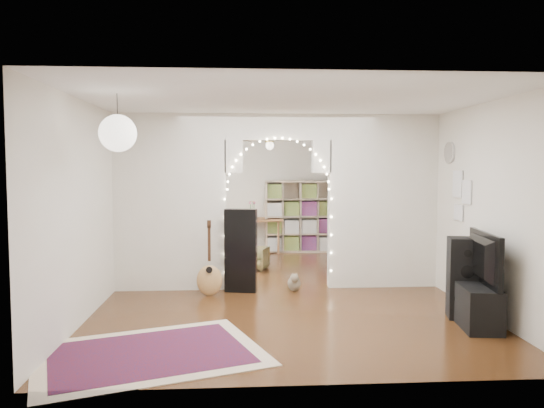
{
  "coord_description": "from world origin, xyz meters",
  "views": [
    {
      "loc": [
        -0.63,
        -8.19,
        1.89
      ],
      "look_at": [
        -0.07,
        0.3,
        1.29
      ],
      "focal_mm": 35.0,
      "sensor_mm": 36.0,
      "label": 1
    }
  ],
  "objects": [
    {
      "name": "picture_frames",
      "position": [
        2.48,
        -1.0,
        1.5
      ],
      "size": [
        0.02,
        0.5,
        0.7
      ],
      "primitive_type": null,
      "color": "white",
      "rests_on": "wall_right"
    },
    {
      "name": "window",
      "position": [
        -2.47,
        1.8,
        1.5
      ],
      "size": [
        0.04,
        1.2,
        1.4
      ],
      "primitive_type": "cube",
      "color": "white",
      "rests_on": "wall_left"
    },
    {
      "name": "ceiling",
      "position": [
        0.0,
        0.0,
        2.7
      ],
      "size": [
        5.0,
        7.5,
        0.02
      ],
      "primitive_type": "cube",
      "color": "white",
      "rests_on": "wall_back"
    },
    {
      "name": "area_rug",
      "position": [
        -1.53,
        -2.89,
        0.01
      ],
      "size": [
        2.63,
        2.3,
        0.02
      ],
      "primitive_type": "cube",
      "rotation": [
        0.0,
        0.0,
        0.34
      ],
      "color": "maroon",
      "rests_on": "floor"
    },
    {
      "name": "wall_right",
      "position": [
        2.5,
        0.0,
        1.35
      ],
      "size": [
        0.02,
        7.5,
        2.7
      ],
      "primitive_type": "cube",
      "color": "silver",
      "rests_on": "floor"
    },
    {
      "name": "dining_chair_right",
      "position": [
        -0.32,
        1.45,
        0.21
      ],
      "size": [
        0.59,
        0.59,
        0.43
      ],
      "primitive_type": "imported",
      "rotation": [
        0.0,
        0.0,
        -0.34
      ],
      "color": "brown",
      "rests_on": "floor"
    },
    {
      "name": "floor",
      "position": [
        0.0,
        0.0,
        0.0
      ],
      "size": [
        7.5,
        7.5,
        0.0
      ],
      "primitive_type": "plane",
      "color": "black",
      "rests_on": "ground"
    },
    {
      "name": "tv",
      "position": [
        2.2,
        -2.12,
        0.81
      ],
      "size": [
        0.29,
        1.08,
        0.62
      ],
      "primitive_type": "imported",
      "rotation": [
        0.0,
        0.0,
        1.43
      ],
      "color": "black",
      "rests_on": "media_console"
    },
    {
      "name": "wall_clock",
      "position": [
        2.48,
        -0.6,
        2.1
      ],
      "size": [
        0.03,
        0.31,
        0.31
      ],
      "primitive_type": "cylinder",
      "rotation": [
        0.0,
        1.57,
        0.0
      ],
      "color": "white",
      "rests_on": "wall_right"
    },
    {
      "name": "wall_back",
      "position": [
        0.0,
        3.75,
        1.35
      ],
      "size": [
        5.0,
        0.02,
        2.7
      ],
      "primitive_type": "cube",
      "color": "silver",
      "rests_on": "floor"
    },
    {
      "name": "bookcase",
      "position": [
        0.76,
        3.5,
        0.79
      ],
      "size": [
        1.58,
        0.56,
        1.59
      ],
      "primitive_type": "cube",
      "rotation": [
        0.0,
        0.0,
        -0.11
      ],
      "color": "tan",
      "rests_on": "floor"
    },
    {
      "name": "fairy_lights",
      "position": [
        0.0,
        -0.13,
        1.55
      ],
      "size": [
        1.64,
        0.04,
        1.6
      ],
      "primitive_type": null,
      "color": "#FFEABF",
      "rests_on": "divider_wall"
    },
    {
      "name": "flower_vase",
      "position": [
        -0.31,
        3.5,
        0.85
      ],
      "size": [
        0.21,
        0.21,
        0.19
      ],
      "primitive_type": "imported",
      "rotation": [
        0.0,
        0.0,
        0.18
      ],
      "color": "white",
      "rests_on": "dining_table"
    },
    {
      "name": "guitar_case",
      "position": [
        -0.58,
        -0.25,
        0.63
      ],
      "size": [
        0.5,
        0.25,
        1.26
      ],
      "primitive_type": "cube",
      "rotation": [
        0.0,
        0.0,
        -0.2
      ],
      "color": "black",
      "rests_on": "floor"
    },
    {
      "name": "dining_table",
      "position": [
        -0.31,
        3.5,
        0.68
      ],
      "size": [
        1.33,
        1.0,
        0.76
      ],
      "rotation": [
        0.0,
        0.0,
        0.18
      ],
      "color": "brown",
      "rests_on": "floor"
    },
    {
      "name": "acoustic_guitar",
      "position": [
        -1.04,
        -0.47,
        0.41
      ],
      "size": [
        0.38,
        0.13,
        0.94
      ],
      "rotation": [
        0.0,
        0.0,
        0.0
      ],
      "color": "#B07646",
      "rests_on": "floor"
    },
    {
      "name": "wall_left",
      "position": [
        -2.5,
        0.0,
        1.35
      ],
      "size": [
        0.02,
        7.5,
        2.7
      ],
      "primitive_type": "cube",
      "color": "silver",
      "rests_on": "floor"
    },
    {
      "name": "dining_chair_left",
      "position": [
        -0.94,
        2.5,
        0.25
      ],
      "size": [
        0.61,
        0.62,
        0.5
      ],
      "primitive_type": "imported",
      "rotation": [
        0.0,
        0.0,
        -0.15
      ],
      "color": "brown",
      "rests_on": "floor"
    },
    {
      "name": "tabby_cat",
      "position": [
        0.23,
        -0.27,
        0.13
      ],
      "size": [
        0.22,
        0.47,
        0.31
      ],
      "rotation": [
        0.0,
        0.0,
        -0.07
      ],
      "color": "brown",
      "rests_on": "floor"
    },
    {
      "name": "floor_speaker",
      "position": [
        2.2,
        -1.83,
        0.5
      ],
      "size": [
        0.46,
        0.42,
        1.01
      ],
      "rotation": [
        0.0,
        0.0,
        -0.23
      ],
      "color": "black",
      "rests_on": "floor"
    },
    {
      "name": "divider_wall",
      "position": [
        0.0,
        0.0,
        1.42
      ],
      "size": [
        5.0,
        0.2,
        2.7
      ],
      "color": "silver",
      "rests_on": "floor"
    },
    {
      "name": "ceiling_fan",
      "position": [
        0.0,
        2.0,
        2.4
      ],
      "size": [
        1.1,
        1.1,
        0.3
      ],
      "primitive_type": null,
      "color": "#B29C3B",
      "rests_on": "ceiling"
    },
    {
      "name": "media_console",
      "position": [
        2.2,
        -2.12,
        0.25
      ],
      "size": [
        0.53,
        1.05,
        0.5
      ],
      "primitive_type": "cube",
      "rotation": [
        0.0,
        0.0,
        -0.14
      ],
      "color": "black",
      "rests_on": "floor"
    },
    {
      "name": "paper_lantern",
      "position": [
        -1.9,
        -2.4,
        2.25
      ],
      "size": [
        0.4,
        0.4,
        0.4
      ],
      "primitive_type": "sphere",
      "color": "white",
      "rests_on": "ceiling"
    },
    {
      "name": "wall_front",
      "position": [
        0.0,
        -3.75,
        1.35
      ],
      "size": [
        5.0,
        0.02,
        2.7
      ],
      "primitive_type": "cube",
      "color": "silver",
      "rests_on": "floor"
    }
  ]
}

